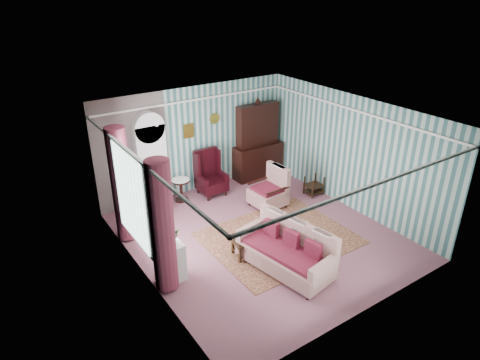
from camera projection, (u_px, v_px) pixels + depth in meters
floor at (260, 236)px, 9.85m from camera, size 6.00×6.00×0.00m
room_shell at (233, 159)px, 8.81m from camera, size 5.53×6.02×2.91m
bookcase at (152, 164)px, 10.82m from camera, size 0.80×0.28×2.24m
dresser_hutch at (258, 139)px, 12.34m from camera, size 1.50×0.56×2.36m
wingback_left at (151, 190)px, 10.61m from camera, size 0.76×0.80×1.25m
wingback_right at (211, 174)px, 11.50m from camera, size 0.76×0.80×1.25m
seated_woman at (151, 191)px, 10.63m from camera, size 0.44×0.40×1.18m
round_side_table at (181, 190)px, 11.32m from camera, size 0.50×0.50×0.60m
nest_table at (314, 185)px, 11.66m from camera, size 0.45×0.38×0.54m
plant_stand at (170, 264)px, 8.24m from camera, size 0.55×0.35×0.80m
rug at (279, 238)px, 9.78m from camera, size 3.20×2.60×0.01m
sofa at (285, 246)px, 8.49m from camera, size 1.23×2.14×1.13m
floral_armchair at (268, 191)px, 10.95m from camera, size 0.75×0.92×0.87m
coffee_table at (255, 245)px, 9.16m from camera, size 1.05×0.64×0.41m
potted_plant_a at (168, 240)px, 7.87m from camera, size 0.46×0.43×0.44m
potted_plant_b at (166, 231)px, 8.07m from camera, size 0.34×0.31×0.52m
potted_plant_c at (165, 235)px, 8.08m from camera, size 0.26×0.26×0.37m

